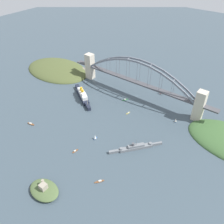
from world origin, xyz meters
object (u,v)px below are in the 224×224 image
at_px(small_boat_3, 31,124).
at_px(small_boat_4, 128,113).
at_px(seaplane_taxiing_near_bridge, 161,93).
at_px(small_boat_0, 125,100).
at_px(small_boat_5, 75,151).
at_px(ocean_liner, 83,95).
at_px(small_boat_1, 100,181).
at_px(fort_island_mid_harbor, 44,190).
at_px(naval_cruiser, 136,147).
at_px(small_boat_6, 176,120).
at_px(small_boat_2, 95,137).
at_px(harbor_arch_bridge, 138,82).

xyz_separation_m(small_boat_3, small_boat_4, (-110.21, -121.06, -0.18)).
height_order(seaplane_taxiing_near_bridge, small_boat_0, seaplane_taxiing_near_bridge).
bearing_deg(small_boat_5, ocean_liner, -51.69).
relative_size(seaplane_taxiing_near_bridge, small_boat_4, 1.22).
bearing_deg(small_boat_0, ocean_liner, 32.47).
relative_size(ocean_liner, small_boat_3, 5.96).
bearing_deg(small_boat_1, fort_island_mid_harbor, 49.65).
relative_size(naval_cruiser, seaplane_taxiing_near_bridge, 5.85).
relative_size(small_boat_3, small_boat_4, 1.42).
relative_size(small_boat_0, small_boat_5, 1.14).
bearing_deg(small_boat_5, small_boat_6, -119.86).
relative_size(ocean_liner, small_boat_6, 11.76).
xyz_separation_m(seaplane_taxiing_near_bridge, small_boat_4, (16.19, 89.81, -1.33)).
height_order(small_boat_2, small_boat_4, small_boat_2).
bearing_deg(seaplane_taxiing_near_bridge, small_boat_4, 79.78).
bearing_deg(naval_cruiser, ocean_liner, -18.74).
xyz_separation_m(seaplane_taxiing_near_bridge, small_boat_5, (25.95, 210.56, -1.27)).
distance_m(harbor_arch_bridge, fort_island_mid_harbor, 249.97).
distance_m(small_boat_1, small_boat_6, 169.42).
relative_size(small_boat_4, small_boat_6, 1.39).
relative_size(seaplane_taxiing_near_bridge, small_boat_3, 0.86).
bearing_deg(small_boat_3, naval_cruiser, -161.09).
distance_m(ocean_liner, small_boat_1, 193.87).
bearing_deg(naval_cruiser, small_boat_4, -48.72).
distance_m(harbor_arch_bridge, small_boat_1, 209.79).
bearing_deg(harbor_arch_bridge, small_boat_5, 92.69).
height_order(harbor_arch_bridge, small_boat_5, harbor_arch_bridge).
relative_size(fort_island_mid_harbor, small_boat_1, 3.62).
relative_size(seaplane_taxiing_near_bridge, small_boat_2, 1.31).
bearing_deg(small_boat_0, fort_island_mid_harbor, 98.91).
bearing_deg(small_boat_6, small_boat_3, 38.73).
bearing_deg(harbor_arch_bridge, small_boat_3, 62.52).
height_order(harbor_arch_bridge, small_boat_2, harbor_arch_bridge).
bearing_deg(small_boat_0, small_boat_1, 114.74).
bearing_deg(ocean_liner, small_boat_2, 142.12).
bearing_deg(naval_cruiser, harbor_arch_bridge, -58.28).
xyz_separation_m(ocean_liner, seaplane_taxiing_near_bridge, (-111.34, -102.49, -4.12)).
xyz_separation_m(small_boat_0, small_boat_5, (-17.49, 151.28, -0.06)).
distance_m(ocean_liner, small_boat_0, 80.66).
bearing_deg(small_boat_0, small_boat_2, 101.60).
distance_m(ocean_liner, naval_cruiser, 159.88).
height_order(seaplane_taxiing_near_bridge, small_boat_4, seaplane_taxiing_near_bridge).
relative_size(small_boat_2, small_boat_5, 0.85).
xyz_separation_m(fort_island_mid_harbor, small_boat_6, (-68.11, -219.09, -0.85)).
height_order(fort_island_mid_harbor, small_boat_6, fort_island_mid_harbor).
relative_size(ocean_liner, small_boat_2, 9.09).
distance_m(small_boat_2, small_boat_6, 137.04).
height_order(fort_island_mid_harbor, small_boat_2, fort_island_mid_harbor).
height_order(small_boat_1, small_boat_5, small_boat_5).
distance_m(fort_island_mid_harbor, small_boat_1, 67.60).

